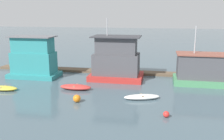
{
  "coord_description": "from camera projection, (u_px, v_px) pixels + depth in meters",
  "views": [
    {
      "loc": [
        5.26,
        -28.32,
        7.87
      ],
      "look_at": [
        0.0,
        -1.0,
        1.4
      ],
      "focal_mm": 40.0,
      "sensor_mm": 36.0,
      "label": 1
    }
  ],
  "objects": [
    {
      "name": "ground_plane",
      "position": [
        114.0,
        80.0,
        29.84
      ],
      "size": [
        200.0,
        200.0,
        0.0
      ],
      "primitive_type": "plane",
      "color": "#475B66"
    },
    {
      "name": "dock_walkway",
      "position": [
        118.0,
        72.0,
        33.03
      ],
      "size": [
        33.8,
        1.64,
        0.3
      ],
      "primitive_type": "cube",
      "color": "brown",
      "rests_on": "ground_plane"
    },
    {
      "name": "houseboat_teal",
      "position": [
        34.0,
        59.0,
        30.61
      ],
      "size": [
        6.02,
        3.37,
        5.06
      ],
      "color": "teal",
      "rests_on": "ground_plane"
    },
    {
      "name": "houseboat_red",
      "position": [
        116.0,
        60.0,
        29.64
      ],
      "size": [
        6.27,
        4.19,
        7.19
      ],
      "color": "red",
      "rests_on": "ground_plane"
    },
    {
      "name": "houseboat_green",
      "position": [
        202.0,
        70.0,
        27.71
      ],
      "size": [
        6.11,
        3.44,
        6.44
      ],
      "color": "#4C9360",
      "rests_on": "ground_plane"
    },
    {
      "name": "dinghy_yellow",
      "position": [
        3.0,
        88.0,
        25.71
      ],
      "size": [
        3.12,
        1.33,
        0.44
      ],
      "color": "yellow",
      "rests_on": "ground_plane"
    },
    {
      "name": "dinghy_red",
      "position": [
        76.0,
        87.0,
        25.95
      ],
      "size": [
        3.33,
        1.34,
        0.53
      ],
      "color": "red",
      "rests_on": "ground_plane"
    },
    {
      "name": "dinghy_white",
      "position": [
        142.0,
        97.0,
        23.08
      ],
      "size": [
        3.51,
        2.0,
        0.43
      ],
      "color": "white",
      "rests_on": "ground_plane"
    },
    {
      "name": "mooring_post_centre",
      "position": [
        178.0,
        73.0,
        30.5
      ],
      "size": [
        0.25,
        0.25,
        1.24
      ],
      "primitive_type": "cylinder",
      "color": "brown",
      "rests_on": "ground_plane"
    },
    {
      "name": "buoy_red",
      "position": [
        166.0,
        114.0,
        19.08
      ],
      "size": [
        0.49,
        0.49,
        0.49
      ],
      "primitive_type": "sphere",
      "color": "red",
      "rests_on": "ground_plane"
    },
    {
      "name": "buoy_orange",
      "position": [
        77.0,
        98.0,
        22.27
      ],
      "size": [
        0.69,
        0.69,
        0.69
      ],
      "primitive_type": "sphere",
      "color": "orange",
      "rests_on": "ground_plane"
    }
  ]
}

